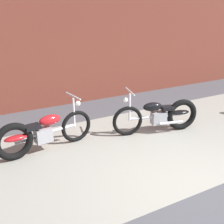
# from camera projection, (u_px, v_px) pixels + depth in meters

# --- Properties ---
(ground_plane) EXTENTS (80.00, 80.00, 0.00)m
(ground_plane) POSITION_uv_depth(u_px,v_px,m) (201.00, 192.00, 4.29)
(ground_plane) COLOR #47474C
(sidewalk_slab) EXTENTS (36.00, 3.50, 0.01)m
(sidewalk_slab) POSITION_uv_depth(u_px,v_px,m) (138.00, 146.00, 5.73)
(sidewalk_slab) COLOR gray
(sidewalk_slab) RESTS_ON ground
(motorcycle_red) EXTENTS (2.00, 0.58, 1.03)m
(motorcycle_red) POSITION_uv_depth(u_px,v_px,m) (39.00, 133.00, 5.36)
(motorcycle_red) COLOR black
(motorcycle_red) RESTS_ON ground
(motorcycle_black) EXTENTS (1.97, 0.75, 1.03)m
(motorcycle_black) POSITION_uv_depth(u_px,v_px,m) (162.00, 115.00, 6.26)
(motorcycle_black) COLOR black
(motorcycle_black) RESTS_ON ground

